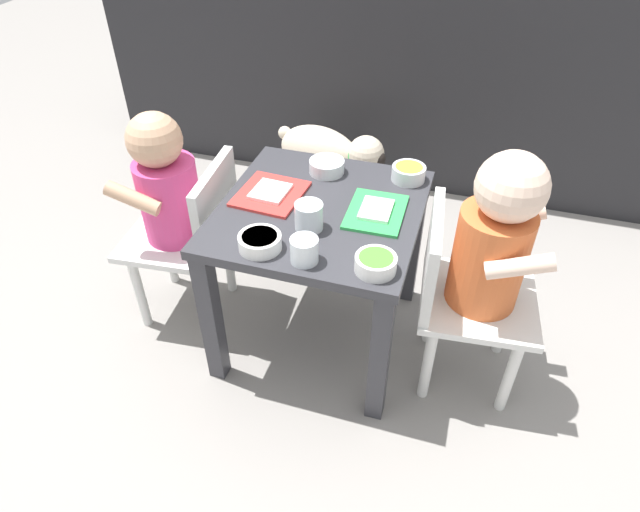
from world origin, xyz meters
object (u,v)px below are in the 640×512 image
at_px(water_cup_left, 309,218).
at_px(veggie_bowl_near, 409,173).
at_px(seated_child_right, 487,251).
at_px(veggie_bowl_far, 260,241).
at_px(food_tray_right, 376,211).
at_px(water_cup_right, 304,252).
at_px(cereal_bowl_right_side, 327,166).
at_px(dining_table, 320,236).
at_px(dog, 327,155).
at_px(cereal_bowl_left_side, 376,263).
at_px(food_tray_left, 270,193).
at_px(seated_child_left, 173,197).

xyz_separation_m(water_cup_left, veggie_bowl_near, (0.18, 0.28, -0.01)).
distance_m(seated_child_right, veggie_bowl_far, 0.52).
bearing_deg(food_tray_right, water_cup_right, -116.13).
bearing_deg(cereal_bowl_right_side, water_cup_left, -82.41).
height_order(seated_child_right, water_cup_left, seated_child_right).
bearing_deg(dining_table, dog, 104.84).
bearing_deg(water_cup_right, veggie_bowl_far, 173.41).
relative_size(dog, veggie_bowl_far, 4.44).
relative_size(water_cup_left, cereal_bowl_left_side, 0.74).
distance_m(cereal_bowl_right_side, veggie_bowl_far, 0.37).
bearing_deg(cereal_bowl_left_side, water_cup_right, -174.83).
bearing_deg(veggie_bowl_near, veggie_bowl_far, -124.19).
bearing_deg(veggie_bowl_far, dining_table, 67.45).
relative_size(food_tray_left, cereal_bowl_right_side, 1.94).
relative_size(dining_table, veggie_bowl_far, 5.30).
bearing_deg(dining_table, veggie_bowl_near, 46.77).
bearing_deg(food_tray_right, seated_child_right, -9.60).
xyz_separation_m(food_tray_right, water_cup_right, (-0.11, -0.22, 0.02)).
bearing_deg(seated_child_left, veggie_bowl_far, -28.73).
relative_size(food_tray_left, veggie_bowl_near, 2.06).
bearing_deg(food_tray_right, veggie_bowl_near, 75.44).
xyz_separation_m(seated_child_left, food_tray_left, (0.27, 0.03, 0.05)).
bearing_deg(water_cup_left, cereal_bowl_left_side, -29.88).
relative_size(seated_child_right, water_cup_right, 10.82).
height_order(water_cup_right, cereal_bowl_right_side, water_cup_right).
distance_m(seated_child_left, food_tray_right, 0.55).
distance_m(dining_table, water_cup_left, 0.15).
distance_m(seated_child_right, veggie_bowl_near, 0.32).
xyz_separation_m(food_tray_right, veggie_bowl_far, (-0.22, -0.21, 0.01)).
bearing_deg(dog, water_cup_right, -76.86).
relative_size(cereal_bowl_right_side, veggie_bowl_far, 0.97).
relative_size(food_tray_right, cereal_bowl_right_side, 1.90).
bearing_deg(seated_child_left, seated_child_right, -1.04).
bearing_deg(dog, cereal_bowl_left_side, -66.92).
relative_size(seated_child_left, cereal_bowl_right_side, 6.75).
relative_size(dining_table, cereal_bowl_right_side, 5.45).
bearing_deg(veggie_bowl_near, water_cup_left, -122.89).
xyz_separation_m(cereal_bowl_left_side, veggie_bowl_far, (-0.26, -0.00, -0.00)).
bearing_deg(dog, seated_child_left, -110.55).
relative_size(dining_table, dog, 1.19).
xyz_separation_m(dog, cereal_bowl_left_side, (0.35, -0.82, 0.23)).
bearing_deg(water_cup_left, veggie_bowl_near, 57.11).
distance_m(seated_child_right, water_cup_right, 0.42).
relative_size(food_tray_left, cereal_bowl_left_side, 2.04).
relative_size(cereal_bowl_left_side, veggie_bowl_far, 0.93).
height_order(veggie_bowl_near, veggie_bowl_far, veggie_bowl_near).
xyz_separation_m(dining_table, dog, (-0.17, 0.63, -0.12)).
height_order(dog, veggie_bowl_far, veggie_bowl_far).
bearing_deg(seated_child_left, dog, 69.45).
relative_size(seated_child_right, water_cup_left, 10.07).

